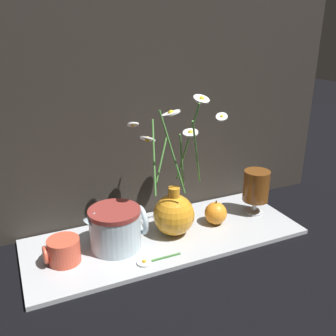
{
  "coord_description": "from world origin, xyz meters",
  "views": [
    {
      "loc": [
        -0.38,
        -0.84,
        0.57
      ],
      "look_at": [
        0.01,
        0.0,
        0.21
      ],
      "focal_mm": 40.0,
      "sensor_mm": 36.0,
      "label": 1
    }
  ],
  "objects_px": {
    "vase_with_flowers": "(174,210)",
    "ceramic_pitcher": "(115,226)",
    "orange_fruit": "(216,214)",
    "tea_glass": "(256,187)",
    "yellow_mug": "(63,251)"
  },
  "relations": [
    {
      "from": "tea_glass",
      "to": "orange_fruit",
      "type": "height_order",
      "value": "tea_glass"
    },
    {
      "from": "yellow_mug",
      "to": "ceramic_pitcher",
      "type": "distance_m",
      "value": 0.14
    },
    {
      "from": "orange_fruit",
      "to": "ceramic_pitcher",
      "type": "bearing_deg",
      "value": 178.52
    },
    {
      "from": "yellow_mug",
      "to": "ceramic_pitcher",
      "type": "relative_size",
      "value": 0.56
    },
    {
      "from": "ceramic_pitcher",
      "to": "orange_fruit",
      "type": "distance_m",
      "value": 0.31
    },
    {
      "from": "vase_with_flowers",
      "to": "ceramic_pitcher",
      "type": "distance_m",
      "value": 0.17
    },
    {
      "from": "vase_with_flowers",
      "to": "tea_glass",
      "type": "relative_size",
      "value": 2.72
    },
    {
      "from": "yellow_mug",
      "to": "ceramic_pitcher",
      "type": "xyz_separation_m",
      "value": [
        0.14,
        0.02,
        0.03
      ]
    },
    {
      "from": "yellow_mug",
      "to": "orange_fruit",
      "type": "xyz_separation_m",
      "value": [
        0.45,
        0.01,
        0.0
      ]
    },
    {
      "from": "vase_with_flowers",
      "to": "ceramic_pitcher",
      "type": "xyz_separation_m",
      "value": [
        -0.17,
        0.0,
        -0.01
      ]
    },
    {
      "from": "vase_with_flowers",
      "to": "orange_fruit",
      "type": "distance_m",
      "value": 0.14
    },
    {
      "from": "ceramic_pitcher",
      "to": "orange_fruit",
      "type": "height_order",
      "value": "ceramic_pitcher"
    },
    {
      "from": "ceramic_pitcher",
      "to": "yellow_mug",
      "type": "bearing_deg",
      "value": -173.33
    },
    {
      "from": "orange_fruit",
      "to": "yellow_mug",
      "type": "bearing_deg",
      "value": -178.91
    },
    {
      "from": "vase_with_flowers",
      "to": "yellow_mug",
      "type": "relative_size",
      "value": 4.24
    }
  ]
}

